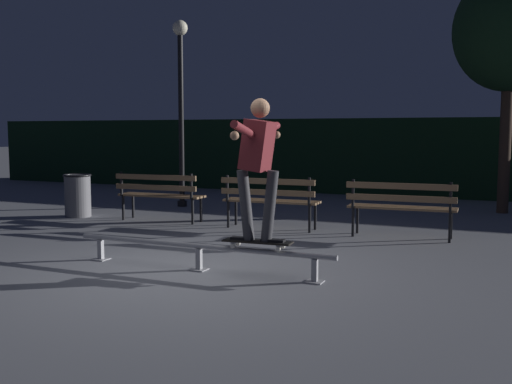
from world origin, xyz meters
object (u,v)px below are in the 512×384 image
(park_bench_leftmost, at_px, (159,192))
(park_bench_left_center, at_px, (270,197))
(park_bench_right_center, at_px, (401,203))
(lamp_post_left, at_px, (181,89))
(skateboard, at_px, (258,242))
(skateboarder, at_px, (258,157))
(grind_rail, at_px, (199,250))
(tree_far_right, at_px, (510,31))
(trash_can, at_px, (78,195))

(park_bench_leftmost, height_order, park_bench_left_center, same)
(park_bench_left_center, xyz_separation_m, park_bench_right_center, (2.12, 0.00, 0.00))
(park_bench_right_center, relative_size, lamp_post_left, 0.41)
(skateboard, xyz_separation_m, skateboarder, (0.00, 0.00, 0.94))
(skateboard, height_order, park_bench_leftmost, park_bench_leftmost)
(park_bench_left_center, height_order, lamp_post_left, lamp_post_left)
(park_bench_right_center, bearing_deg, skateboard, -109.01)
(park_bench_leftmost, xyz_separation_m, lamp_post_left, (-0.74, 2.03, 1.94))
(skateboarder, bearing_deg, grind_rail, -179.99)
(grind_rail, height_order, park_bench_left_center, park_bench_left_center)
(park_bench_left_center, height_order, tree_far_right, tree_far_right)
(park_bench_right_center, distance_m, tree_far_right, 4.91)
(skateboarder, relative_size, park_bench_leftmost, 0.97)
(skateboard, bearing_deg, tree_far_right, 70.58)
(skateboarder, relative_size, lamp_post_left, 0.40)
(park_bench_right_center, xyz_separation_m, trash_can, (-5.98, -0.09, -0.12))
(grind_rail, height_order, lamp_post_left, lamp_post_left)
(grind_rail, bearing_deg, lamp_post_left, 122.58)
(skateboard, relative_size, tree_far_right, 0.17)
(tree_far_right, bearing_deg, lamp_post_left, -165.34)
(skateboard, xyz_separation_m, park_bench_left_center, (-1.09, 2.99, 0.15))
(skateboard, distance_m, park_bench_right_center, 3.17)
(park_bench_right_center, bearing_deg, park_bench_left_center, 180.00)
(skateboard, height_order, lamp_post_left, lamp_post_left)
(park_bench_right_center, relative_size, trash_can, 2.02)
(park_bench_left_center, xyz_separation_m, trash_can, (-3.86, -0.09, -0.12))
(park_bench_leftmost, relative_size, park_bench_right_center, 1.00)
(skateboarder, bearing_deg, park_bench_left_center, 110.06)
(park_bench_left_center, bearing_deg, tree_far_right, 46.94)
(park_bench_leftmost, distance_m, lamp_post_left, 2.91)
(park_bench_left_center, xyz_separation_m, tree_far_right, (3.44, 3.69, 2.97))
(park_bench_left_center, distance_m, park_bench_right_center, 2.12)
(skateboard, height_order, park_bench_right_center, park_bench_right_center)
(grind_rail, distance_m, park_bench_right_center, 3.49)
(grind_rail, distance_m, lamp_post_left, 6.38)
(skateboarder, relative_size, park_bench_right_center, 0.97)
(skateboarder, relative_size, tree_far_right, 0.33)
(grind_rail, distance_m, trash_can, 5.12)
(skateboard, distance_m, park_bench_left_center, 3.19)
(park_bench_right_center, xyz_separation_m, tree_far_right, (1.32, 3.69, 2.97))
(park_bench_right_center, xyz_separation_m, lamp_post_left, (-4.98, 2.03, 1.94))
(park_bench_leftmost, xyz_separation_m, trash_can, (-1.74, -0.09, -0.12))
(lamp_post_left, bearing_deg, grind_rail, -57.42)
(skateboard, bearing_deg, park_bench_right_center, 70.99)
(grind_rail, distance_m, tree_far_right, 8.05)
(park_bench_left_center, bearing_deg, park_bench_right_center, 0.00)
(grind_rail, relative_size, tree_far_right, 0.70)
(skateboarder, bearing_deg, lamp_post_left, 128.20)
(grind_rail, xyz_separation_m, skateboard, (0.74, -0.00, 0.15))
(grind_rail, height_order, trash_can, trash_can)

